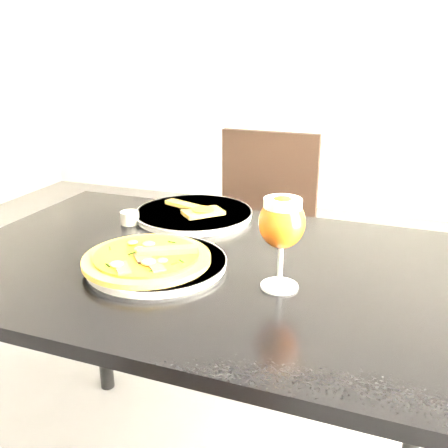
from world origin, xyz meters
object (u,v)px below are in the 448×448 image
at_px(dining_table, 200,294).
at_px(chair_far, 259,238).
at_px(pizza, 147,257).
at_px(beer_glass, 282,223).

xyz_separation_m(dining_table, chair_far, (-0.08, 0.80, -0.16)).
distance_m(pizza, beer_glass, 0.32).
xyz_separation_m(chair_far, pizza, (-0.01, -0.88, 0.28)).
height_order(chair_far, beer_glass, beer_glass).
height_order(pizza, beer_glass, beer_glass).
height_order(dining_table, chair_far, chair_far).
relative_size(chair_far, beer_glass, 4.61).
bearing_deg(pizza, chair_far, 89.53).
relative_size(dining_table, beer_glass, 6.16).
relative_size(dining_table, chair_far, 1.34).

